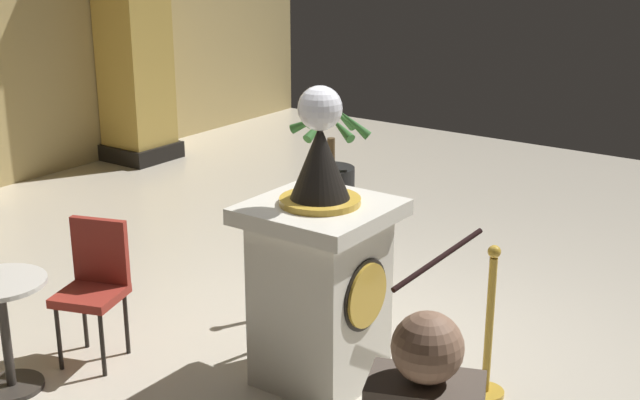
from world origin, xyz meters
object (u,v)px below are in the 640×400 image
object	(u,v)px
cafe_chair_red	(95,278)
stanchion_near	(488,345)
stanchion_far	(308,265)
cafe_table	(4,321)
potted_palm_right	(331,174)
pedestal_clock	(321,272)

from	to	relation	value
cafe_chair_red	stanchion_near	bearing A→B (deg)	-65.79
stanchion_far	cafe_table	xyz separation A→B (m)	(-2.03, 0.84, 0.10)
cafe_table	cafe_chair_red	world-z (taller)	cafe_chair_red
stanchion_near	cafe_table	xyz separation A→B (m)	(-1.68, 2.48, 0.13)
potted_palm_right	cafe_table	bearing A→B (deg)	-173.71
stanchion_near	cafe_chair_red	size ratio (longest dim) A/B	1.04
pedestal_clock	potted_palm_right	size ratio (longest dim) A/B	1.76
stanchion_far	cafe_table	bearing A→B (deg)	157.53
pedestal_clock	cafe_chair_red	distance (m)	1.54
stanchion_far	potted_palm_right	world-z (taller)	potted_palm_right
pedestal_clock	stanchion_far	distance (m)	1.11
stanchion_far	potted_palm_right	distance (m)	2.54
stanchion_far	potted_palm_right	bearing A→B (deg)	30.95
stanchion_near	potted_palm_right	distance (m)	3.88
pedestal_clock	stanchion_near	world-z (taller)	pedestal_clock
cafe_table	cafe_chair_red	bearing A→B (deg)	-11.35
cafe_table	cafe_chair_red	size ratio (longest dim) A/B	0.77
pedestal_clock	stanchion_near	distance (m)	1.12
stanchion_near	cafe_table	size ratio (longest dim) A/B	1.35
stanchion_far	stanchion_near	bearing A→B (deg)	-102.18
stanchion_far	cafe_chair_red	bearing A→B (deg)	153.10
potted_palm_right	stanchion_far	bearing A→B (deg)	-149.05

